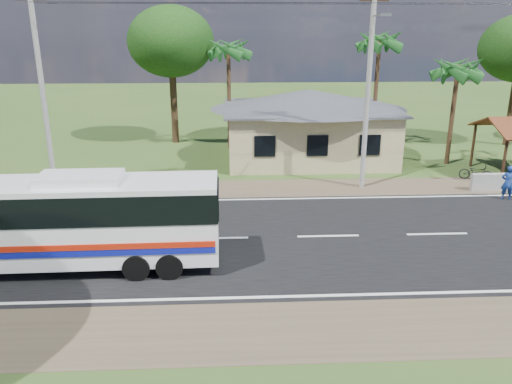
# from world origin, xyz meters

# --- Properties ---
(ground) EXTENTS (120.00, 120.00, 0.00)m
(ground) POSITION_xyz_m (0.00, 0.00, 0.00)
(ground) COLOR #304C1B
(ground) RESTS_ON ground
(road) EXTENTS (120.00, 16.00, 0.03)m
(road) POSITION_xyz_m (0.00, 0.00, 0.01)
(road) COLOR black
(road) RESTS_ON ground
(house) EXTENTS (12.40, 10.00, 5.00)m
(house) POSITION_xyz_m (1.00, 13.00, 2.64)
(house) COLOR #C5B583
(house) RESTS_ON ground
(utility_poles) EXTENTS (32.80, 2.22, 11.00)m
(utility_poles) POSITION_xyz_m (2.67, 6.49, 5.77)
(utility_poles) COLOR #9E9E99
(utility_poles) RESTS_ON ground
(palm_near) EXTENTS (2.80, 2.80, 6.70)m
(palm_near) POSITION_xyz_m (9.50, 11.00, 5.71)
(palm_near) COLOR #47301E
(palm_near) RESTS_ON ground
(palm_mid) EXTENTS (2.80, 2.80, 8.20)m
(palm_mid) POSITION_xyz_m (6.00, 15.50, 7.16)
(palm_mid) COLOR #47301E
(palm_mid) RESTS_ON ground
(palm_far) EXTENTS (2.80, 2.80, 7.70)m
(palm_far) POSITION_xyz_m (-4.00, 16.00, 6.68)
(palm_far) COLOR #47301E
(palm_far) RESTS_ON ground
(tree_behind_house) EXTENTS (6.00, 6.00, 9.61)m
(tree_behind_house) POSITION_xyz_m (-8.00, 18.00, 7.12)
(tree_behind_house) COLOR #47301E
(tree_behind_house) RESTS_ON ground
(coach_bus) EXTENTS (11.07, 2.58, 3.42)m
(coach_bus) POSITION_xyz_m (-9.84, -2.31, 1.96)
(coach_bus) COLOR silver
(coach_bus) RESTS_ON ground
(motorcycle) EXTENTS (1.83, 1.24, 0.91)m
(motorcycle) POSITION_xyz_m (9.64, 7.49, 0.45)
(motorcycle) COLOR black
(motorcycle) RESTS_ON ground
(person) EXTENTS (0.74, 0.60, 1.73)m
(person) POSITION_xyz_m (9.59, 4.13, 0.87)
(person) COLOR navy
(person) RESTS_ON ground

